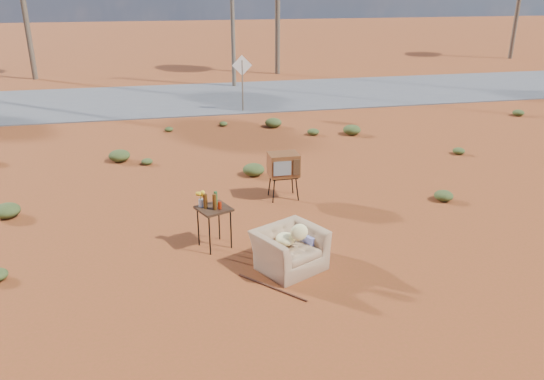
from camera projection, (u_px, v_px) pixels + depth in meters
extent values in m
plane|color=maroon|center=(272.00, 257.00, 9.81)|extent=(140.00, 140.00, 0.00)
cube|color=#565659|center=(198.00, 98.00, 23.45)|extent=(140.00, 7.00, 0.04)
imported|color=#997553|center=(290.00, 243.00, 9.25)|extent=(1.32, 1.14, 0.98)
ellipsoid|color=#F9ED98|center=(285.00, 239.00, 9.23)|extent=(0.35, 0.35, 0.21)
ellipsoid|color=#F9ED98|center=(299.00, 232.00, 9.05)|extent=(0.31, 0.16, 0.31)
cube|color=navy|center=(307.00, 243.00, 9.70)|extent=(0.74, 0.86, 0.57)
cube|color=black|center=(283.00, 176.00, 12.32)|extent=(0.61, 0.47, 0.03)
cylinder|color=black|center=(274.00, 191.00, 12.16)|extent=(0.03, 0.03, 0.55)
cylinder|color=black|center=(297.00, 189.00, 12.28)|extent=(0.03, 0.03, 0.55)
cylinder|color=black|center=(270.00, 185.00, 12.55)|extent=(0.03, 0.03, 0.55)
cylinder|color=black|center=(292.00, 183.00, 12.67)|extent=(0.03, 0.03, 0.55)
cube|color=brown|center=(283.00, 165.00, 12.22)|extent=(0.69, 0.53, 0.53)
cube|color=slate|center=(282.00, 169.00, 11.95)|extent=(0.41, 0.02, 0.33)
cube|color=#472D19|center=(296.00, 168.00, 12.02)|extent=(0.15, 0.02, 0.37)
cube|color=#331E12|center=(214.00, 209.00, 9.90)|extent=(0.74, 0.74, 0.05)
cylinder|color=black|center=(210.00, 235.00, 9.75)|extent=(0.03, 0.03, 0.80)
cylinder|color=black|center=(231.00, 229.00, 9.99)|extent=(0.03, 0.03, 0.80)
cylinder|color=black|center=(198.00, 227.00, 10.10)|extent=(0.03, 0.03, 0.80)
cylinder|color=black|center=(219.00, 221.00, 10.34)|extent=(0.03, 0.03, 0.80)
cylinder|color=#45260B|center=(205.00, 201.00, 9.81)|extent=(0.08, 0.08, 0.30)
cylinder|color=#45260B|center=(215.00, 201.00, 9.75)|extent=(0.07, 0.07, 0.32)
cylinder|color=#214F21|center=(216.00, 198.00, 9.99)|extent=(0.07, 0.07, 0.27)
cylinder|color=#BB2C0E|center=(220.00, 205.00, 9.82)|extent=(0.07, 0.07, 0.15)
cylinder|color=silver|center=(201.00, 203.00, 9.90)|extent=(0.09, 0.09, 0.16)
ellipsoid|color=gold|center=(201.00, 194.00, 9.84)|extent=(0.18, 0.18, 0.14)
cylinder|color=#4D2614|center=(272.00, 287.00, 8.79)|extent=(0.94, 1.07, 0.04)
cylinder|color=brown|center=(242.00, 86.00, 20.67)|extent=(0.06, 0.06, 2.00)
cube|color=silver|center=(242.00, 65.00, 20.38)|extent=(0.78, 0.04, 0.78)
cylinder|color=brown|center=(26.00, 20.00, 27.11)|extent=(0.28, 0.28, 6.00)
cylinder|color=brown|center=(278.00, 8.00, 28.67)|extent=(0.28, 0.28, 7.00)
cylinder|color=brown|center=(518.00, 8.00, 34.94)|extent=(0.28, 0.28, 6.50)
cylinder|color=brown|center=(232.00, 1.00, 24.69)|extent=(0.20, 0.20, 8.00)
ellipsoid|color=#3E4D21|center=(7.00, 210.00, 11.43)|extent=(0.56, 0.56, 0.31)
ellipsoid|color=#3E4D21|center=(444.00, 196.00, 12.32)|extent=(0.44, 0.44, 0.24)
ellipsoid|color=#3E4D21|center=(119.00, 156.00, 15.06)|extent=(0.60, 0.60, 0.33)
ellipsoid|color=#3E4D21|center=(459.00, 151.00, 15.71)|extent=(0.36, 0.36, 0.20)
ellipsoid|color=#3E4D21|center=(313.00, 132.00, 17.70)|extent=(0.40, 0.40, 0.22)
ellipsoid|color=#3E4D21|center=(169.00, 129.00, 18.12)|extent=(0.30, 0.30, 0.17)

